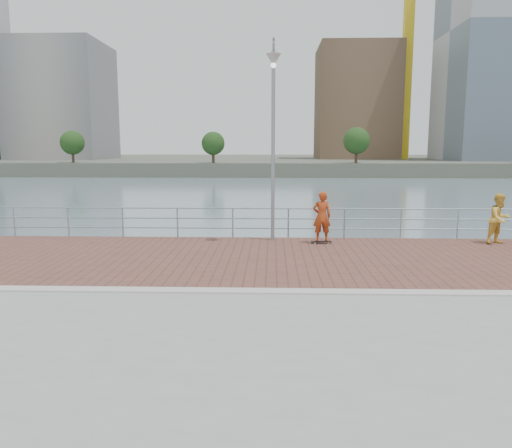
{
  "coord_description": "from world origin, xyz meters",
  "views": [
    {
      "loc": [
        0.43,
        -11.16,
        3.35
      ],
      "look_at": [
        0.0,
        2.0,
        1.3
      ],
      "focal_mm": 35.0,
      "sensor_mm": 36.0,
      "label": 1
    }
  ],
  "objects_px": {
    "street_lamp": "(273,106)",
    "skateboarder": "(322,216)",
    "bystander": "(500,219)",
    "guardrail": "(260,219)"
  },
  "relations": [
    {
      "from": "skateboarder",
      "to": "bystander",
      "type": "relative_size",
      "value": 0.99
    },
    {
      "from": "street_lamp",
      "to": "skateboarder",
      "type": "bearing_deg",
      "value": -4.44
    },
    {
      "from": "guardrail",
      "to": "bystander",
      "type": "xyz_separation_m",
      "value": [
        8.25,
        -0.95,
        0.2
      ]
    },
    {
      "from": "street_lamp",
      "to": "bystander",
      "type": "relative_size",
      "value": 3.78
    },
    {
      "from": "street_lamp",
      "to": "bystander",
      "type": "xyz_separation_m",
      "value": [
        7.8,
        0.04,
        -3.81
      ]
    },
    {
      "from": "street_lamp",
      "to": "guardrail",
      "type": "bearing_deg",
      "value": 114.55
    },
    {
      "from": "bystander",
      "to": "skateboarder",
      "type": "bearing_deg",
      "value": 157.33
    },
    {
      "from": "street_lamp",
      "to": "skateboarder",
      "type": "distance_m",
      "value": 4.1
    },
    {
      "from": "guardrail",
      "to": "skateboarder",
      "type": "relative_size",
      "value": 22.56
    },
    {
      "from": "street_lamp",
      "to": "skateboarder",
      "type": "height_order",
      "value": "street_lamp"
    }
  ]
}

